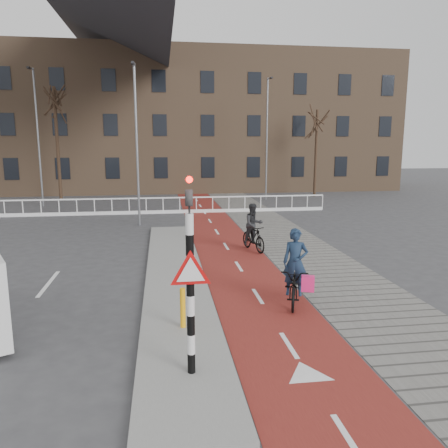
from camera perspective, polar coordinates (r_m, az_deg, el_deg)
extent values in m
plane|color=#38383A|center=(10.16, -1.57, -13.66)|extent=(120.00, 120.00, 0.00)
cube|color=maroon|center=(19.82, -0.58, -1.61)|extent=(2.50, 60.00, 0.01)
cube|color=slate|center=(20.37, 7.25, -1.36)|extent=(3.00, 60.00, 0.01)
cube|color=gray|center=(13.84, -6.39, -6.80)|extent=(1.80, 16.00, 0.12)
cylinder|color=black|center=(7.68, -4.40, -9.30)|extent=(0.14, 0.14, 2.88)
imported|color=black|center=(7.27, -4.60, 4.48)|extent=(0.13, 0.16, 0.80)
cylinder|color=#FF0C05|center=(7.11, -4.55, 5.81)|extent=(0.11, 0.02, 0.11)
cylinder|color=#FDAA0E|center=(9.88, -5.40, -10.84)|extent=(0.12, 0.12, 0.90)
imported|color=black|center=(11.66, 9.21, -7.86)|extent=(1.25, 2.04, 1.01)
imported|color=#182A43|center=(11.48, 9.30, -4.94)|extent=(0.74, 0.60, 1.76)
cube|color=#F42272|center=(11.18, 10.90, -7.65)|extent=(0.37, 0.30, 0.39)
imported|color=black|center=(17.10, 3.85, -1.80)|extent=(0.97, 1.79, 1.03)
imported|color=black|center=(16.99, 3.87, -0.04)|extent=(0.93, 0.82, 1.62)
cylinder|color=black|center=(10.33, -27.14, -12.54)|extent=(0.48, 0.67, 0.64)
cube|color=silver|center=(26.70, -16.62, 3.14)|extent=(28.00, 0.08, 0.08)
cube|color=silver|center=(26.82, -16.52, 1.34)|extent=(28.00, 0.10, 0.20)
cube|color=#7F6047|center=(41.30, -11.12, 12.84)|extent=(46.00, 10.00, 12.00)
cylinder|color=black|center=(34.63, -20.93, 9.69)|extent=(0.23, 0.23, 8.18)
cylinder|color=black|center=(35.39, 11.91, 8.97)|extent=(0.21, 0.21, 6.72)
cylinder|color=slate|center=(22.56, -11.30, 9.84)|extent=(0.12, 0.12, 7.97)
cylinder|color=slate|center=(31.58, -23.09, 10.18)|extent=(0.12, 0.12, 8.89)
cylinder|color=slate|center=(32.71, 5.61, 10.84)|extent=(0.12, 0.12, 8.78)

